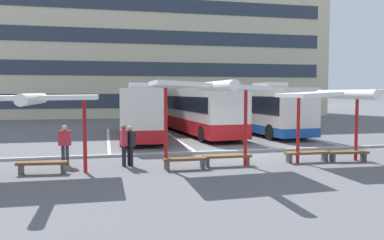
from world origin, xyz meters
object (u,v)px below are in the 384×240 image
bench_1 (185,161)px  waiting_shelter_1 (208,88)px  bench_0 (42,165)px  coach_bus_2 (260,110)px  waiting_passenger_3 (124,142)px  waiting_shelter_0 (39,100)px  bench_2 (227,158)px  bench_3 (307,154)px  coach_bus_0 (140,112)px  waiting_passenger_1 (65,142)px  coach_bus_1 (198,111)px  bench_4 (348,154)px  waiting_shelter_2 (332,96)px  waiting_passenger_2 (130,143)px

bench_1 → waiting_shelter_1: bearing=-7.1°
bench_0 → bench_1: bearing=-3.7°
coach_bus_2 → waiting_passenger_3: (-10.16, -10.28, -0.73)m
waiting_shelter_0 → bench_2: (7.06, 0.31, -2.38)m
bench_3 → waiting_passenger_3: size_ratio=1.17×
coach_bus_0 → bench_3: coach_bus_0 is taller
waiting_shelter_0 → waiting_passenger_1: waiting_shelter_0 is taller
coach_bus_1 → bench_4: bearing=-72.1°
waiting_shelter_0 → bench_4: (12.45, 0.12, -2.39)m
bench_0 → bench_4: 12.46m
bench_2 → waiting_shelter_2: waiting_shelter_2 is taller
coach_bus_2 → bench_1: 13.97m
bench_1 → waiting_passenger_3: size_ratio=0.99×
bench_4 → waiting_passenger_1: bearing=171.4°
waiting_passenger_3 → waiting_shelter_2: bearing=-7.6°
waiting_shelter_0 → waiting_shelter_1: size_ratio=1.00×
coach_bus_0 → waiting_shelter_1: size_ratio=2.60×
bench_1 → bench_4: size_ratio=0.96×
bench_1 → waiting_passenger_2: bearing=149.5°
waiting_shelter_1 → waiting_passenger_2: waiting_shelter_1 is taller
coach_bus_0 → bench_4: (7.90, -11.41, -1.31)m
coach_bus_0 → coach_bus_2: coach_bus_2 is taller
bench_2 → bench_3: 3.59m
bench_4 → waiting_passenger_2: 9.30m
bench_3 → waiting_passenger_1: bearing=171.2°
coach_bus_1 → waiting_shelter_1: (-2.51, -11.92, 1.48)m
bench_0 → bench_1: same height
coach_bus_1 → bench_3: (1.99, -11.45, -1.31)m
coach_bus_0 → bench_0: size_ratio=6.84×
waiting_shelter_0 → bench_4: bearing=0.6°
waiting_shelter_1 → bench_3: size_ratio=2.40×
coach_bus_1 → waiting_passenger_3: (-5.68, -10.64, -0.67)m
coach_bus_0 → waiting_shelter_1: (1.60, -11.63, 1.49)m
coach_bus_1 → waiting_shelter_2: coach_bus_1 is taller
coach_bus_0 → coach_bus_1: (4.11, 0.29, 0.01)m
waiting_shelter_1 → waiting_passenger_2: 3.88m
coach_bus_0 → waiting_passenger_3: bearing=-98.6°
bench_1 → waiting_shelter_2: waiting_shelter_2 is taller
coach_bus_0 → bench_2: bearing=-77.4°
coach_bus_1 → bench_0: size_ratio=6.48×
waiting_passenger_2 → coach_bus_1: bearing=62.9°
coach_bus_0 → bench_3: (6.10, -11.16, -1.30)m
bench_4 → bench_1: bearing=-179.1°
waiting_shelter_2 → bench_3: (-0.90, 0.34, -2.50)m
bench_0 → waiting_passenger_1: waiting_passenger_1 is taller
bench_3 → waiting_passenger_1: waiting_passenger_1 is taller
bench_3 → bench_4: same height
waiting_shelter_0 → waiting_passenger_2: 3.89m
bench_2 → bench_3: (3.59, 0.06, -0.00)m
waiting_passenger_2 → bench_2: bearing=-13.2°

